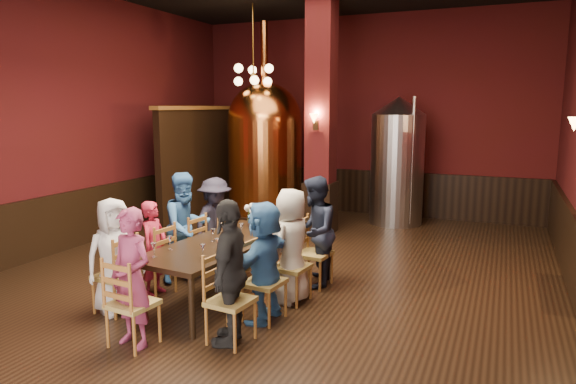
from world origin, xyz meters
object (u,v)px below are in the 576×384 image
at_px(person_0, 114,256).
at_px(person_2, 186,227).
at_px(copper_kettle, 265,150).
at_px(steel_vessel, 397,161).
at_px(person_1, 154,248).
at_px(rose_vase, 251,211).
at_px(dining_table, 221,246).

distance_m(person_0, person_2, 1.33).
bearing_deg(copper_kettle, steel_vessel, 15.85).
xyz_separation_m(person_0, person_2, (0.14, 1.32, 0.08)).
relative_size(person_1, person_2, 0.81).
bearing_deg(steel_vessel, rose_vase, -106.11).
relative_size(dining_table, rose_vase, 7.24).
bearing_deg(dining_table, rose_vase, 97.85).
bearing_deg(steel_vessel, person_1, -111.02).
bearing_deg(rose_vase, steel_vessel, 73.89).
relative_size(dining_table, steel_vessel, 0.93).
relative_size(person_2, steel_vessel, 0.58).
height_order(person_0, person_1, person_0).
relative_size(person_0, person_2, 0.90).
bearing_deg(person_2, person_1, -162.12).
bearing_deg(person_2, person_0, -162.12).
bearing_deg(person_1, steel_vessel, -27.09).
distance_m(person_2, steel_vessel, 5.25).
xyz_separation_m(dining_table, person_0, (-0.95, -0.91, 0.01)).
bearing_deg(steel_vessel, person_2, -112.90).
xyz_separation_m(dining_table, rose_vase, (-0.03, 0.90, 0.29)).
distance_m(person_0, steel_vessel, 6.53).
height_order(person_1, rose_vase, person_1).
distance_m(copper_kettle, steel_vessel, 2.83).
height_order(person_1, person_2, person_2).
bearing_deg(copper_kettle, dining_table, -71.46).
xyz_separation_m(steel_vessel, rose_vase, (-1.25, -4.32, -0.36)).
bearing_deg(copper_kettle, person_2, -80.40).
height_order(person_0, steel_vessel, steel_vessel).
bearing_deg(person_0, rose_vase, -0.82).
height_order(dining_table, copper_kettle, copper_kettle).
bearing_deg(person_0, copper_kettle, 31.98).
height_order(person_2, rose_vase, person_2).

